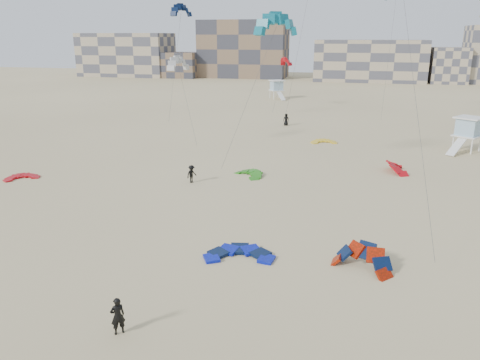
% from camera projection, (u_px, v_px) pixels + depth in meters
% --- Properties ---
extents(ground, '(320.00, 320.00, 0.00)m').
position_uv_depth(ground, '(208.00, 300.00, 24.30)').
color(ground, beige).
rests_on(ground, ground).
extents(kite_ground_blue, '(4.64, 4.80, 0.87)m').
position_uv_depth(kite_ground_blue, '(239.00, 257.00, 29.10)').
color(kite_ground_blue, '#071BCA').
rests_on(kite_ground_blue, ground).
extents(kite_ground_orange, '(4.65, 4.66, 3.56)m').
position_uv_depth(kite_ground_orange, '(361.00, 268.00, 27.68)').
color(kite_ground_orange, red).
rests_on(kite_ground_orange, ground).
extents(kite_ground_red, '(4.13, 4.15, 0.82)m').
position_uv_depth(kite_ground_red, '(22.00, 179.00, 45.04)').
color(kite_ground_red, '#BD000B').
rests_on(kite_ground_red, ground).
extents(kite_ground_green, '(4.47, 4.48, 1.49)m').
position_uv_depth(kite_ground_green, '(249.00, 175.00, 46.03)').
color(kite_ground_green, '#258F19').
rests_on(kite_ground_green, ground).
extents(kite_ground_red_far, '(3.84, 3.69, 3.04)m').
position_uv_depth(kite_ground_red_far, '(397.00, 172.00, 47.32)').
color(kite_ground_red_far, '#BD000B').
rests_on(kite_ground_red_far, ground).
extents(kite_ground_yellow, '(3.75, 3.87, 0.96)m').
position_uv_depth(kite_ground_yellow, '(324.00, 143.00, 60.14)').
color(kite_ground_yellow, yellow).
rests_on(kite_ground_yellow, ground).
extents(kitesurfer_main, '(0.79, 0.78, 1.84)m').
position_uv_depth(kitesurfer_main, '(118.00, 316.00, 21.36)').
color(kitesurfer_main, black).
rests_on(kitesurfer_main, ground).
extents(kitesurfer_c, '(1.07, 1.25, 1.68)m').
position_uv_depth(kitesurfer_c, '(192.00, 174.00, 43.60)').
color(kitesurfer_c, black).
rests_on(kitesurfer_c, ground).
extents(kitesurfer_e, '(0.97, 0.70, 1.84)m').
position_uv_depth(kitesurfer_e, '(286.00, 120.00, 71.40)').
color(kitesurfer_e, black).
rests_on(kitesurfer_e, ground).
extents(kite_fly_teal_a, '(7.21, 5.90, 14.45)m').
position_uv_depth(kite_fly_teal_a, '(276.00, 27.00, 42.76)').
color(kite_fly_teal_a, '#177385').
rests_on(kite_fly_teal_a, ground).
extents(kite_fly_grey, '(4.61, 3.89, 10.05)m').
position_uv_depth(kite_fly_grey, '(178.00, 65.00, 53.94)').
color(kite_fly_grey, silver).
rests_on(kite_fly_grey, ground).
extents(kite_fly_navy, '(4.54, 6.09, 16.74)m').
position_uv_depth(kite_fly_navy, '(181.00, 11.00, 67.38)').
color(kite_fly_navy, '#06123E').
rests_on(kite_fly_navy, ground).
extents(kite_fly_red, '(4.09, 13.63, 8.71)m').
position_uv_depth(kite_fly_red, '(286.00, 62.00, 85.89)').
color(kite_fly_red, '#BD000B').
rests_on(kite_fly_red, ground).
extents(lifeguard_tower_near, '(4.03, 6.15, 4.08)m').
position_uv_depth(lifeguard_tower_near, '(468.00, 134.00, 55.19)').
color(lifeguard_tower_near, white).
rests_on(lifeguard_tower_near, ground).
extents(lifeguard_tower_far, '(3.89, 5.99, 3.98)m').
position_uv_depth(lifeguard_tower_far, '(276.00, 90.00, 101.56)').
color(lifeguard_tower_far, white).
rests_on(lifeguard_tower_far, ground).
extents(condo_west_a, '(30.00, 15.00, 14.00)m').
position_uv_depth(condo_west_a, '(127.00, 55.00, 158.82)').
color(condo_west_a, tan).
rests_on(condo_west_a, ground).
extents(condo_west_b, '(28.00, 14.00, 18.00)m').
position_uv_depth(condo_west_b, '(244.00, 49.00, 152.81)').
color(condo_west_b, brown).
rests_on(condo_west_b, ground).
extents(condo_mid, '(32.00, 16.00, 12.00)m').
position_uv_depth(condo_mid, '(369.00, 61.00, 140.85)').
color(condo_mid, tan).
rests_on(condo_mid, ground).
extents(condo_fill_left, '(12.00, 10.00, 8.00)m').
position_uv_depth(condo_fill_left, '(180.00, 65.00, 153.28)').
color(condo_fill_left, brown).
rests_on(condo_fill_left, ground).
extents(condo_fill_right, '(10.00, 10.00, 10.00)m').
position_uv_depth(condo_fill_right, '(448.00, 65.00, 134.27)').
color(condo_fill_right, tan).
rests_on(condo_fill_right, ground).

